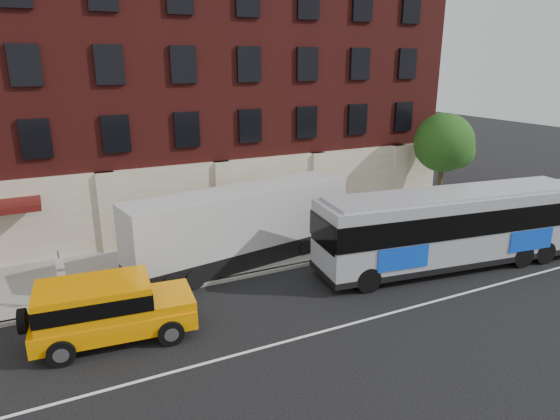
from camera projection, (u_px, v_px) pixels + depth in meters
name	position (u px, v px, depth m)	size (l,w,h in m)	color
ground	(337.00, 336.00, 17.28)	(120.00, 120.00, 0.00)	black
sidewalk	(242.00, 250.00, 24.99)	(60.00, 6.00, 0.15)	gray
kerb	(267.00, 272.00, 22.41)	(60.00, 0.25, 0.15)	gray
lane_line	(330.00, 330.00, 17.71)	(60.00, 0.12, 0.01)	silver
building	(191.00, 91.00, 29.60)	(30.00, 12.10, 15.00)	#551714
sign_pole	(61.00, 277.00, 18.57)	(0.30, 0.20, 2.50)	gray
street_tree	(444.00, 145.00, 29.82)	(3.60, 3.60, 6.20)	#332819
city_bus	(454.00, 225.00, 22.72)	(13.53, 4.49, 3.64)	#9B9FA5
yellow_suv	(106.00, 307.00, 16.76)	(5.79, 2.89, 2.17)	#FF9401
shipping_container	(242.00, 228.00, 22.94)	(11.27, 4.13, 3.68)	black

